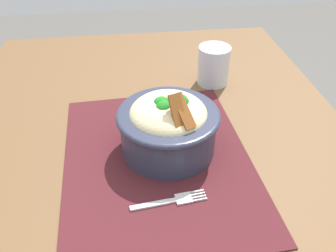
{
  "coord_description": "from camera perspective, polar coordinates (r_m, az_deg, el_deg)",
  "views": [
    {
      "loc": [
        0.5,
        -0.04,
        1.2
      ],
      "look_at": [
        -0.0,
        0.02,
        0.81
      ],
      "focal_mm": 37.57,
      "sensor_mm": 36.0,
      "label": 1
    }
  ],
  "objects": [
    {
      "name": "table",
      "position": [
        0.73,
        -1.82,
        -8.95
      ],
      "size": [
        1.13,
        0.81,
        0.76
      ],
      "color": "brown",
      "rests_on": "ground_plane"
    },
    {
      "name": "placemat",
      "position": [
        0.65,
        -1.77,
        -5.49
      ],
      "size": [
        0.45,
        0.36,
        0.0
      ],
      "primitive_type": "cube",
      "rotation": [
        0.0,
        0.0,
        0.05
      ],
      "color": "#47191E",
      "rests_on": "table"
    },
    {
      "name": "bowl",
      "position": [
        0.63,
        0.02,
        0.51
      ],
      "size": [
        0.2,
        0.2,
        0.14
      ],
      "color": "#2D3347",
      "rests_on": "placemat"
    },
    {
      "name": "fork",
      "position": [
        0.57,
        0.68,
        -12.02
      ],
      "size": [
        0.03,
        0.13,
        0.0
      ],
      "color": "silver",
      "rests_on": "placemat"
    },
    {
      "name": "drinking_glass",
      "position": [
        0.86,
        7.37,
        9.42
      ],
      "size": [
        0.08,
        0.08,
        0.09
      ],
      "color": "silver",
      "rests_on": "table"
    }
  ]
}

